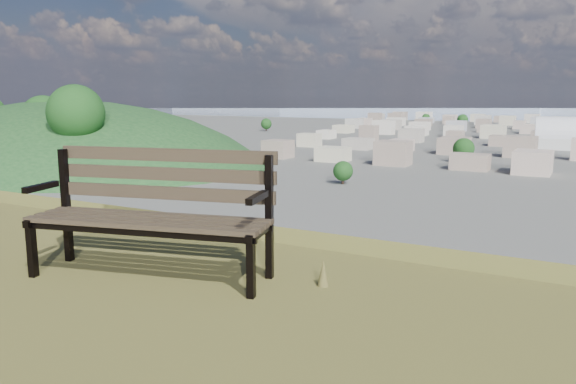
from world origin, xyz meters
The scene contains 4 objects.
park_bench centered at (1.25, 2.87, 25.50)m, with size 1.76×0.92×0.88m.
green_wooded_hill centered at (-172.79, 147.54, 0.14)m, with size 184.17×147.33×92.08m.
city_trees centered at (-26.39, 319.00, 4.83)m, with size 406.52×387.20×9.98m.
far_hills centered at (-60.92, 1402.93, 25.47)m, with size 2050.00×340.00×60.00m.
Camera 1 is at (3.92, -0.06, 26.27)m, focal length 35.00 mm.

